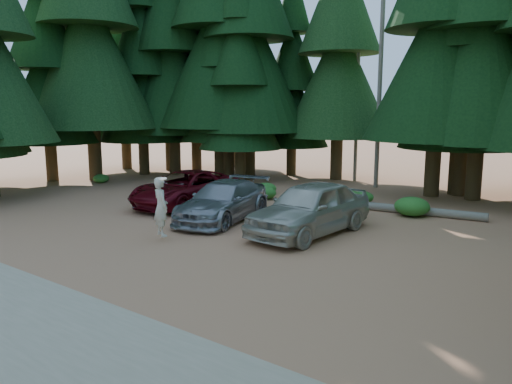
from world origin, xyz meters
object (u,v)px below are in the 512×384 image
Objects in this scene: frisbee_player at (161,207)px; log_mid at (338,207)px; silver_minivan_center at (223,201)px; silver_minivan_right at (310,208)px; log_left at (322,194)px; red_pickup at (186,188)px; log_right at (416,211)px.

frisbee_player is 8.39m from log_mid.
frisbee_player is 0.65× the size of log_mid.
silver_minivan_center is at bearing -94.30° from log_mid.
silver_minivan_center is at bearing -173.65° from silver_minivan_right.
red_pickup is at bearing -138.81° from log_left.
log_right is at bearing 22.64° from red_pickup.
frisbee_player reaches higher than silver_minivan_center.
frisbee_player is 10.61m from log_right.
red_pickup reaches higher than log_right.
silver_minivan_right is (7.08, -1.06, 0.15)m from red_pickup.
log_mid is at bearing -85.68° from frisbee_player.
log_right is (5.44, 9.06, -0.98)m from frisbee_player.
silver_minivan_right reaches higher than log_left.
red_pickup is 1.03× the size of log_right.
silver_minivan_right is at bearing -11.29° from red_pickup.
silver_minivan_right is 1.81× the size of log_mid.
log_mid is (-1.12, 4.26, -0.80)m from silver_minivan_right.
frisbee_player is at bearing -105.81° from log_left.
log_right is at bearing 31.50° from silver_minivan_center.
frisbee_player is (3.57, -4.78, 0.37)m from red_pickup.
log_left is 5.35m from log_right.
frisbee_player is at bearing -55.98° from red_pickup.
red_pickup is 1.03× the size of silver_minivan_right.
silver_minivan_right is 7.45m from log_left.
log_mid is (5.96, 3.20, -0.66)m from red_pickup.
silver_minivan_right is (3.84, 0.17, 0.17)m from silver_minivan_center.
log_right is (9.02, 4.28, -0.61)m from red_pickup.
silver_minivan_right is 5.73m from log_right.
log_left is 1.19× the size of log_mid.
red_pickup is at bearing 146.98° from silver_minivan_center.
silver_minivan_right reaches higher than log_mid.
red_pickup reaches higher than log_left.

